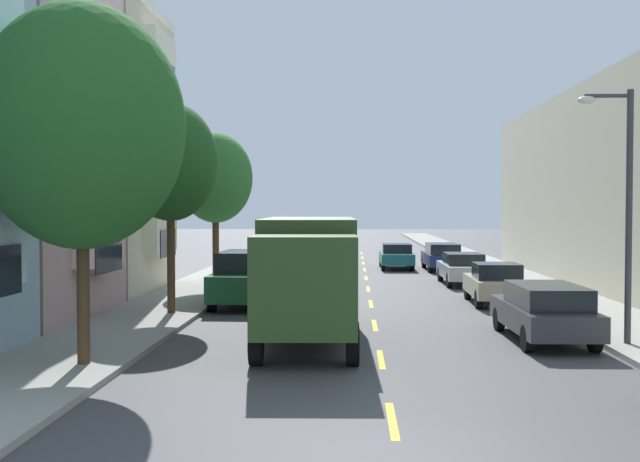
{
  "coord_description": "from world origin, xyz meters",
  "views": [
    {
      "loc": [
        -0.64,
        -10.37,
        3.48
      ],
      "look_at": [
        -2.39,
        29.87,
        2.22
      ],
      "focal_mm": 42.78,
      "sensor_mm": 36.0,
      "label": 1
    }
  ],
  "objects_px": {
    "street_tree_third": "(215,178)",
    "parked_sedan_silver": "(463,268)",
    "parked_hatchback_champagne": "(495,283)",
    "parked_suv_forest": "(246,278)",
    "street_tree_nearest": "(82,127)",
    "moving_teal_sedan": "(396,256)",
    "parked_wagon_charcoal": "(544,311)",
    "street_tree_second": "(170,162)",
    "delivery_box_truck": "(309,270)",
    "street_lamp": "(622,195)",
    "parked_wagon_navy": "(442,256)",
    "parked_pickup_white": "(274,262)"
  },
  "relations": [
    {
      "from": "street_tree_second",
      "to": "street_tree_third",
      "type": "relative_size",
      "value": 1.03
    },
    {
      "from": "street_tree_second",
      "to": "parked_sedan_silver",
      "type": "bearing_deg",
      "value": 44.66
    },
    {
      "from": "moving_teal_sedan",
      "to": "parked_sedan_silver",
      "type": "bearing_deg",
      "value": -74.06
    },
    {
      "from": "delivery_box_truck",
      "to": "parked_pickup_white",
      "type": "bearing_deg",
      "value": 98.95
    },
    {
      "from": "parked_pickup_white",
      "to": "parked_wagon_navy",
      "type": "height_order",
      "value": "parked_pickup_white"
    },
    {
      "from": "street_tree_nearest",
      "to": "delivery_box_truck",
      "type": "relative_size",
      "value": 0.95
    },
    {
      "from": "delivery_box_truck",
      "to": "street_tree_third",
      "type": "bearing_deg",
      "value": 111.29
    },
    {
      "from": "parked_sedan_silver",
      "to": "parked_pickup_white",
      "type": "bearing_deg",
      "value": 165.76
    },
    {
      "from": "parked_hatchback_champagne",
      "to": "parked_suv_forest",
      "type": "bearing_deg",
      "value": -175.0
    },
    {
      "from": "parked_wagon_charcoal",
      "to": "moving_teal_sedan",
      "type": "xyz_separation_m",
      "value": [
        -2.51,
        23.19,
        -0.05
      ]
    },
    {
      "from": "street_tree_nearest",
      "to": "parked_sedan_silver",
      "type": "relative_size",
      "value": 1.7
    },
    {
      "from": "street_lamp",
      "to": "parked_sedan_silver",
      "type": "distance_m",
      "value": 15.84
    },
    {
      "from": "street_tree_third",
      "to": "parked_sedan_silver",
      "type": "distance_m",
      "value": 11.7
    },
    {
      "from": "street_tree_second",
      "to": "delivery_box_truck",
      "type": "relative_size",
      "value": 0.83
    },
    {
      "from": "parked_wagon_navy",
      "to": "parked_sedan_silver",
      "type": "bearing_deg",
      "value": -89.69
    },
    {
      "from": "street_tree_second",
      "to": "parked_suv_forest",
      "type": "xyz_separation_m",
      "value": [
        1.98,
        2.86,
        -3.91
      ]
    },
    {
      "from": "parked_sedan_silver",
      "to": "parked_suv_forest",
      "type": "bearing_deg",
      "value": -138.49
    },
    {
      "from": "street_tree_nearest",
      "to": "delivery_box_truck",
      "type": "xyz_separation_m",
      "value": [
        4.59,
        3.92,
        -3.35
      ]
    },
    {
      "from": "parked_wagon_charcoal",
      "to": "moving_teal_sedan",
      "type": "bearing_deg",
      "value": 96.19
    },
    {
      "from": "street_tree_nearest",
      "to": "parked_wagon_navy",
      "type": "bearing_deg",
      "value": 67.81
    },
    {
      "from": "parked_wagon_charcoal",
      "to": "moving_teal_sedan",
      "type": "distance_m",
      "value": 23.32
    },
    {
      "from": "street_tree_third",
      "to": "moving_teal_sedan",
      "type": "relative_size",
      "value": 1.43
    },
    {
      "from": "delivery_box_truck",
      "to": "parked_suv_forest",
      "type": "relative_size",
      "value": 1.66
    },
    {
      "from": "street_tree_third",
      "to": "delivery_box_truck",
      "type": "xyz_separation_m",
      "value": [
        4.59,
        -11.79,
        -2.85
      ]
    },
    {
      "from": "parked_pickup_white",
      "to": "parked_wagon_charcoal",
      "type": "xyz_separation_m",
      "value": [
        8.75,
        -16.71,
        -0.02
      ]
    },
    {
      "from": "street_tree_nearest",
      "to": "parked_sedan_silver",
      "type": "height_order",
      "value": "street_tree_nearest"
    },
    {
      "from": "parked_wagon_navy",
      "to": "parked_sedan_silver",
      "type": "xyz_separation_m",
      "value": [
        0.04,
        -7.68,
        -0.05
      ]
    },
    {
      "from": "parked_sedan_silver",
      "to": "moving_teal_sedan",
      "type": "bearing_deg",
      "value": 105.94
    },
    {
      "from": "street_lamp",
      "to": "parked_suv_forest",
      "type": "relative_size",
      "value": 1.28
    },
    {
      "from": "street_lamp",
      "to": "street_tree_third",
      "type": "bearing_deg",
      "value": 134.04
    },
    {
      "from": "street_tree_nearest",
      "to": "delivery_box_truck",
      "type": "distance_m",
      "value": 6.91
    },
    {
      "from": "moving_teal_sedan",
      "to": "street_tree_third",
      "type": "bearing_deg",
      "value": -125.75
    },
    {
      "from": "street_tree_nearest",
      "to": "delivery_box_truck",
      "type": "height_order",
      "value": "street_tree_nearest"
    },
    {
      "from": "parked_hatchback_champagne",
      "to": "parked_wagon_navy",
      "type": "relative_size",
      "value": 0.85
    },
    {
      "from": "parked_hatchback_champagne",
      "to": "street_lamp",
      "type": "bearing_deg",
      "value": -80.07
    },
    {
      "from": "street_tree_second",
      "to": "parked_wagon_navy",
      "type": "height_order",
      "value": "street_tree_second"
    },
    {
      "from": "parked_hatchback_champagne",
      "to": "street_tree_second",
      "type": "bearing_deg",
      "value": -161.48
    },
    {
      "from": "street_lamp",
      "to": "parked_wagon_navy",
      "type": "height_order",
      "value": "street_lamp"
    },
    {
      "from": "street_tree_nearest",
      "to": "street_tree_second",
      "type": "height_order",
      "value": "street_tree_nearest"
    },
    {
      "from": "parked_wagon_navy",
      "to": "street_tree_third",
      "type": "bearing_deg",
      "value": -135.7
    },
    {
      "from": "parked_wagon_navy",
      "to": "delivery_box_truck",
      "type": "bearing_deg",
      "value": -105.25
    },
    {
      "from": "parked_sedan_silver",
      "to": "parked_wagon_navy",
      "type": "bearing_deg",
      "value": 90.31
    },
    {
      "from": "street_tree_third",
      "to": "parked_suv_forest",
      "type": "bearing_deg",
      "value": -68.35
    },
    {
      "from": "street_tree_second",
      "to": "parked_wagon_charcoal",
      "type": "distance_m",
      "value": 12.13
    },
    {
      "from": "street_tree_third",
      "to": "street_tree_nearest",
      "type": "bearing_deg",
      "value": -90.0
    },
    {
      "from": "delivery_box_truck",
      "to": "moving_teal_sedan",
      "type": "height_order",
      "value": "delivery_box_truck"
    },
    {
      "from": "parked_sedan_silver",
      "to": "parked_hatchback_champagne",
      "type": "bearing_deg",
      "value": -88.67
    },
    {
      "from": "moving_teal_sedan",
      "to": "delivery_box_truck",
      "type": "bearing_deg",
      "value": -98.84
    },
    {
      "from": "parked_wagon_charcoal",
      "to": "parked_wagon_navy",
      "type": "distance_m",
      "value": 22.18
    },
    {
      "from": "street_tree_second",
      "to": "parked_suv_forest",
      "type": "height_order",
      "value": "street_tree_second"
    }
  ]
}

